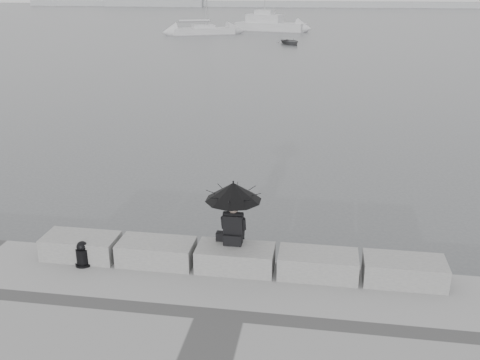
% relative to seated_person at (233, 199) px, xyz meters
% --- Properties ---
extents(ground, '(360.00, 360.00, 0.00)m').
position_rel_seated_person_xyz_m(ground, '(0.07, 0.26, -2.00)').
color(ground, '#494C4F').
rests_on(ground, ground).
extents(stone_block_far_left, '(1.60, 0.80, 0.50)m').
position_rel_seated_person_xyz_m(stone_block_far_left, '(-3.33, -0.19, -1.25)').
color(stone_block_far_left, slate).
rests_on(stone_block_far_left, promenade).
extents(stone_block_left, '(1.60, 0.80, 0.50)m').
position_rel_seated_person_xyz_m(stone_block_left, '(-1.63, -0.19, -1.25)').
color(stone_block_left, slate).
rests_on(stone_block_left, promenade).
extents(stone_block_centre, '(1.60, 0.80, 0.50)m').
position_rel_seated_person_xyz_m(stone_block_centre, '(0.07, -0.19, -1.25)').
color(stone_block_centre, slate).
rests_on(stone_block_centre, promenade).
extents(stone_block_right, '(1.60, 0.80, 0.50)m').
position_rel_seated_person_xyz_m(stone_block_right, '(1.77, -0.19, -1.25)').
color(stone_block_right, slate).
rests_on(stone_block_right, promenade).
extents(stone_block_far_right, '(1.60, 0.80, 0.50)m').
position_rel_seated_person_xyz_m(stone_block_far_right, '(3.47, -0.19, -1.25)').
color(stone_block_far_right, slate).
rests_on(stone_block_far_right, promenade).
extents(seated_person, '(1.17, 1.17, 1.39)m').
position_rel_seated_person_xyz_m(seated_person, '(0.00, 0.00, 0.00)').
color(seated_person, black).
rests_on(seated_person, stone_block_centre).
extents(bag, '(0.29, 0.17, 0.19)m').
position_rel_seated_person_xyz_m(bag, '(-0.24, 0.09, -0.91)').
color(bag, black).
rests_on(bag, stone_block_centre).
extents(mooring_bollard, '(0.35, 0.35, 0.56)m').
position_rel_seated_person_xyz_m(mooring_bollard, '(-3.13, -0.54, -1.27)').
color(mooring_bollard, black).
rests_on(mooring_bollard, promenade).
extents(distant_landmass, '(180.00, 8.00, 2.80)m').
position_rel_seated_person_xyz_m(distant_landmass, '(-8.07, 154.77, -1.11)').
color(distant_landmass, '#A6A9AB').
rests_on(distant_landmass, ground).
extents(sailboat_left, '(8.28, 5.70, 12.90)m').
position_rel_seated_person_xyz_m(sailboat_left, '(-14.35, 60.93, -1.48)').
color(sailboat_left, silver).
rests_on(sailboat_left, ground).
extents(motor_cruiser, '(10.37, 5.71, 4.50)m').
position_rel_seated_person_xyz_m(motor_cruiser, '(-6.17, 67.82, -1.11)').
color(motor_cruiser, silver).
rests_on(motor_cruiser, ground).
extents(dinghy, '(3.47, 2.92, 0.55)m').
position_rel_seated_person_xyz_m(dinghy, '(-2.20, 49.95, -1.73)').
color(dinghy, slate).
rests_on(dinghy, ground).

